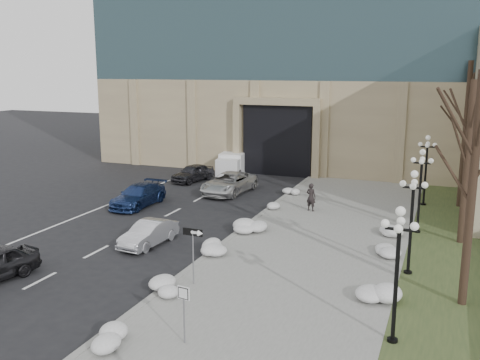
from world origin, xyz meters
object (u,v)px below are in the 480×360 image
object	(u,v)px
car_d	(229,183)
car_c	(138,196)
lamppost_c	(421,180)
lamppost_b	(412,209)
pedestrian	(311,197)
car_e	(193,173)
keep_sign	(184,303)
box_truck	(234,162)
car_b	(149,233)
lamppost_a	(398,257)
lamppost_d	(426,161)
one_way_sign	(196,239)

from	to	relation	value
car_d	car_c	bearing A→B (deg)	-121.80
car_c	lamppost_c	world-z (taller)	lamppost_c
lamppost_b	lamppost_c	world-z (taller)	same
pedestrian	lamppost_c	xyz separation A→B (m)	(6.60, -2.19, 2.06)
car_c	lamppost_b	size ratio (longest dim) A/B	1.03
car_e	keep_sign	size ratio (longest dim) A/B	1.95
car_e	box_truck	distance (m)	5.16
car_c	keep_sign	bearing A→B (deg)	-53.12
car_b	car_e	size ratio (longest dim) A/B	0.93
lamppost_a	car_e	bearing A→B (deg)	130.35
car_e	lamppost_c	xyz separation A→B (m)	(17.85, -8.01, 2.37)
car_e	car_c	bearing A→B (deg)	-76.07
car_e	lamppost_a	distance (m)	27.67
car_e	keep_sign	distance (m)	26.31
lamppost_a	box_truck	bearing A→B (deg)	122.03
lamppost_b	keep_sign	bearing A→B (deg)	-124.97
pedestrian	lamppost_a	distance (m)	16.69
car_b	car_c	xyz separation A→B (m)	(-4.83, 6.73, 0.08)
box_truck	lamppost_d	bearing A→B (deg)	-30.34
car_e	lamppost_b	world-z (taller)	lamppost_b
pedestrian	lamppost_d	xyz separation A→B (m)	(6.60, 4.31, 2.06)
pedestrian	one_way_sign	xyz separation A→B (m)	(-1.57, -13.30, 1.08)
one_way_sign	keep_sign	xyz separation A→B (m)	(1.76, -4.54, -0.55)
lamppost_b	lamppost_c	size ratio (longest dim) A/B	1.00
box_truck	lamppost_c	xyz separation A→B (m)	(16.20, -12.90, 2.20)
car_c	box_truck	bearing A→B (deg)	83.89
car_d	lamppost_a	world-z (taller)	lamppost_a
car_d	car_e	bearing A→B (deg)	152.50
one_way_sign	lamppost_c	bearing A→B (deg)	55.17
car_d	lamppost_d	xyz separation A→B (m)	(13.50, 1.27, 2.31)
car_c	lamppost_a	world-z (taller)	lamppost_a
car_b	lamppost_d	world-z (taller)	lamppost_d
car_d	pedestrian	size ratio (longest dim) A/B	3.06
car_e	lamppost_d	bearing A→B (deg)	8.12
box_truck	car_e	bearing A→B (deg)	-117.44
pedestrian	car_b	bearing A→B (deg)	70.69
car_b	lamppost_a	xyz separation A→B (m)	(12.88, -5.88, 2.44)
car_c	car_e	size ratio (longest dim) A/B	1.20
car_b	pedestrian	size ratio (longest dim) A/B	2.13
car_d	keep_sign	xyz separation A→B (m)	(7.09, -20.89, 0.79)
pedestrian	one_way_sign	size ratio (longest dim) A/B	0.70
car_c	lamppost_d	bearing A→B (deg)	21.62
car_b	car_d	world-z (taller)	car_d
car_c	lamppost_d	world-z (taller)	lamppost_d
lamppost_d	car_d	bearing A→B (deg)	-174.64
pedestrian	lamppost_c	size ratio (longest dim) A/B	0.38
pedestrian	keep_sign	xyz separation A→B (m)	(0.20, -17.84, 0.53)
one_way_sign	car_d	bearing A→B (deg)	109.53
lamppost_c	box_truck	bearing A→B (deg)	141.48
car_c	car_e	bearing A→B (deg)	91.33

